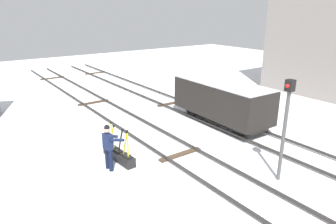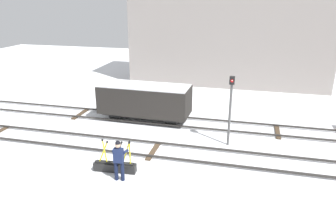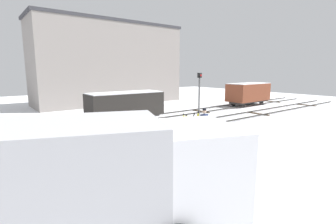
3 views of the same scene
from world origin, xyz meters
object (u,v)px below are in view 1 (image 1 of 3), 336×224
at_px(switch_lever_frame, 119,154).
at_px(signal_post, 285,120).
at_px(rail_worker, 109,145).
at_px(freight_car_near_switch, 221,100).

relative_size(switch_lever_frame, signal_post, 0.53).
bearing_deg(rail_worker, signal_post, 43.13).
distance_m(switch_lever_frame, freight_car_near_switch, 6.11).
relative_size(signal_post, freight_car_near_switch, 0.65).
height_order(rail_worker, freight_car_near_switch, freight_car_near_switch).
relative_size(rail_worker, signal_post, 0.50).
bearing_deg(switch_lever_frame, freight_car_near_switch, 91.32).
distance_m(signal_post, freight_car_near_switch, 5.56).
relative_size(switch_lever_frame, freight_car_near_switch, 0.34).
xyz_separation_m(switch_lever_frame, freight_car_near_switch, (-0.61, 5.99, 1.00)).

